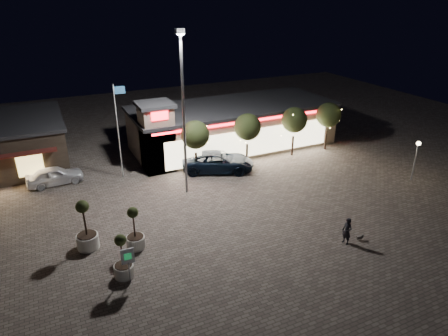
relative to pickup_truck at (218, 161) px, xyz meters
name	(u,v)px	position (x,y,z in m)	size (l,w,h in m)	color
ground	(202,253)	(-5.98, -10.73, -0.87)	(90.00, 90.00, 0.00)	#6C6057
retail_building	(229,126)	(3.53, 5.09, 1.34)	(20.40, 8.40, 6.10)	gray
floodlight_pole	(183,106)	(-3.98, -2.73, 6.15)	(0.60, 0.40, 12.38)	gray
flagpole	(118,124)	(-7.88, 2.27, 3.87)	(0.95, 0.10, 8.00)	white
lamp_post_east	(417,153)	(14.02, -8.73, 1.58)	(0.36, 0.36, 3.48)	gray
string_tree_a	(195,135)	(-1.98, 0.27, 2.69)	(2.42, 2.42, 4.79)	#332319
string_tree_b	(248,127)	(3.02, 0.27, 2.69)	(2.42, 2.42, 4.79)	#332319
string_tree_c	(294,120)	(8.02, 0.27, 2.69)	(2.42, 2.42, 4.79)	#332319
string_tree_d	(329,115)	(12.02, 0.27, 2.69)	(2.42, 2.42, 4.79)	#332319
pickup_truck	(218,161)	(0.00, 0.00, 0.00)	(2.89, 6.27, 1.74)	black
white_sedan	(55,176)	(-13.32, 3.27, -0.11)	(1.79, 4.45, 1.51)	silver
pedestrian	(347,231)	(2.69, -13.67, 0.02)	(0.65, 0.43, 1.78)	black
dog	(360,237)	(3.76, -13.81, -0.60)	(0.51, 0.22, 0.27)	#59514C
planter_left	(87,233)	(-12.15, -7.22, 0.15)	(1.35, 1.35, 3.31)	white
planter_mid	(123,264)	(-10.72, -10.91, -0.03)	(1.10, 1.10, 2.71)	white
planter_right	(135,235)	(-9.46, -8.48, 0.01)	(1.16, 1.16, 2.85)	white
valet_sign	(128,259)	(-10.53, -11.55, 0.66)	(0.72, 0.12, 2.18)	gray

